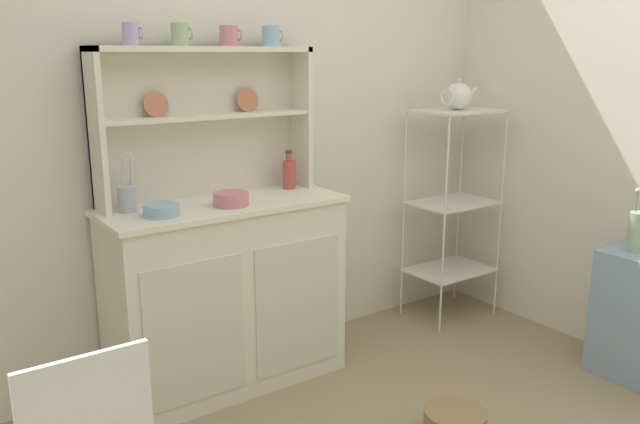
{
  "coord_description": "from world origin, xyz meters",
  "views": [
    {
      "loc": [
        -1.42,
        -1.14,
        1.52
      ],
      "look_at": [
        0.18,
        1.12,
        0.83
      ],
      "focal_mm": 35.99,
      "sensor_mm": 36.0,
      "label": 1
    }
  ],
  "objects": [
    {
      "name": "cup_sky_3",
      "position": [
        0.17,
        1.49,
        1.59
      ],
      "size": [
        0.09,
        0.08,
        0.09
      ],
      "color": "#8EB2D1",
      "rests_on": "hutch_shelf_unit"
    },
    {
      "name": "cup_lilac_0",
      "position": [
        -0.49,
        1.49,
        1.59
      ],
      "size": [
        0.08,
        0.07,
        0.09
      ],
      "color": "#B79ECC",
      "rests_on": "hutch_shelf_unit"
    },
    {
      "name": "cup_rose_2",
      "position": [
        -0.05,
        1.49,
        1.59
      ],
      "size": [
        0.1,
        0.08,
        0.09
      ],
      "color": "#D17A84",
      "rests_on": "hutch_shelf_unit"
    },
    {
      "name": "jam_bottle",
      "position": [
        0.23,
        1.45,
        0.95
      ],
      "size": [
        0.06,
        0.06,
        0.19
      ],
      "color": "#B74C47",
      "rests_on": "hutch_cabinet"
    },
    {
      "name": "bowl_floral_medium",
      "position": [
        -0.17,
        1.29,
        0.9
      ],
      "size": [
        0.15,
        0.15,
        0.06
      ],
      "primitive_type": "cylinder",
      "color": "#D17A84",
      "rests_on": "hutch_cabinet"
    },
    {
      "name": "flower_vase",
      "position": [
        1.44,
        0.35,
        0.72
      ],
      "size": [
        0.08,
        0.08,
        0.3
      ],
      "color": "#9EB78E",
      "rests_on": "side_shelf_blue"
    },
    {
      "name": "hutch_shelf_unit",
      "position": [
        -0.17,
        1.53,
        1.27
      ],
      "size": [
        1.01,
        0.18,
        0.67
      ],
      "color": "silver",
      "rests_on": "hutch_cabinet"
    },
    {
      "name": "bakers_rack",
      "position": [
        1.27,
        1.34,
        0.74
      ],
      "size": [
        0.48,
        0.34,
        1.21
      ],
      "color": "silver",
      "rests_on": "ground"
    },
    {
      "name": "wall_back",
      "position": [
        0.0,
        1.62,
        1.25
      ],
      "size": [
        3.84,
        0.05,
        2.5
      ],
      "primitive_type": "cube",
      "color": "silver",
      "rests_on": "ground"
    },
    {
      "name": "cup_sage_1",
      "position": [
        -0.28,
        1.49,
        1.59
      ],
      "size": [
        0.09,
        0.07,
        0.09
      ],
      "color": "#9EB78E",
      "rests_on": "hutch_shelf_unit"
    },
    {
      "name": "bowl_mixing_large",
      "position": [
        -0.49,
        1.29,
        0.9
      ],
      "size": [
        0.15,
        0.15,
        0.05
      ],
      "primitive_type": "cylinder",
      "color": "#8EB2D1",
      "rests_on": "hutch_cabinet"
    },
    {
      "name": "porcelain_teapot",
      "position": [
        1.27,
        1.34,
        1.29
      ],
      "size": [
        0.24,
        0.15,
        0.17
      ],
      "color": "white",
      "rests_on": "bakers_rack"
    },
    {
      "name": "utensil_jar",
      "position": [
        -0.57,
        1.45,
        0.93
      ],
      "size": [
        0.08,
        0.08,
        0.24
      ],
      "color": "#B2B7C6",
      "rests_on": "hutch_cabinet"
    },
    {
      "name": "hutch_cabinet",
      "position": [
        -0.17,
        1.37,
        0.45
      ],
      "size": [
        1.09,
        0.45,
        0.87
      ],
      "color": "silver",
      "rests_on": "ground"
    }
  ]
}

